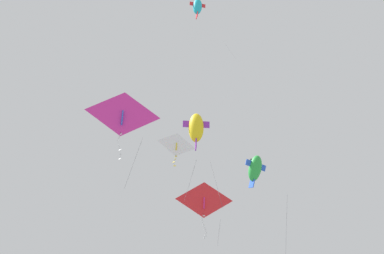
{
  "coord_description": "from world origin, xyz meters",
  "views": [
    {
      "loc": [
        21.16,
        19.65,
        0.5
      ],
      "look_at": [
        -0.78,
        -0.17,
        25.53
      ],
      "focal_mm": 58.55,
      "sensor_mm": 36.0,
      "label": 1
    }
  ],
  "objects_px": {
    "kite_fish_highest": "(255,169)",
    "kite_fish_low_drifter": "(196,128)",
    "kite_delta_mid_left": "(204,201)",
    "kite_fish_upper_right": "(198,7)",
    "kite_delta_far_centre": "(176,145)",
    "kite_delta_near_left": "(123,115)"
  },
  "relations": [
    {
      "from": "kite_fish_highest",
      "to": "kite_delta_near_left",
      "type": "bearing_deg",
      "value": 169.42
    },
    {
      "from": "kite_fish_upper_right",
      "to": "kite_fish_highest",
      "type": "distance_m",
      "value": 11.23
    },
    {
      "from": "kite_delta_far_centre",
      "to": "kite_fish_highest",
      "type": "bearing_deg",
      "value": -61.48
    },
    {
      "from": "kite_fish_upper_right",
      "to": "kite_fish_low_drifter",
      "type": "distance_m",
      "value": 8.64
    },
    {
      "from": "kite_delta_far_centre",
      "to": "kite_delta_near_left",
      "type": "distance_m",
      "value": 8.18
    },
    {
      "from": "kite_fish_low_drifter",
      "to": "kite_fish_highest",
      "type": "bearing_deg",
      "value": 24.25
    },
    {
      "from": "kite_fish_upper_right",
      "to": "kite_fish_highest",
      "type": "height_order",
      "value": "kite_fish_upper_right"
    },
    {
      "from": "kite_fish_highest",
      "to": "kite_delta_near_left",
      "type": "xyz_separation_m",
      "value": [
        7.09,
        -3.96,
        1.88
      ]
    },
    {
      "from": "kite_delta_far_centre",
      "to": "kite_fish_low_drifter",
      "type": "relative_size",
      "value": 0.91
    },
    {
      "from": "kite_delta_far_centre",
      "to": "kite_fish_highest",
      "type": "xyz_separation_m",
      "value": [
        -0.02,
        6.44,
        -5.16
      ]
    },
    {
      "from": "kite_delta_far_centre",
      "to": "kite_delta_mid_left",
      "type": "distance_m",
      "value": 4.89
    },
    {
      "from": "kite_fish_upper_right",
      "to": "kite_fish_low_drifter",
      "type": "xyz_separation_m",
      "value": [
        -1.51,
        -1.51,
        -8.37
      ]
    },
    {
      "from": "kite_delta_far_centre",
      "to": "kite_delta_near_left",
      "type": "bearing_deg",
      "value": -132.35
    },
    {
      "from": "kite_fish_low_drifter",
      "to": "kite_fish_upper_right",
      "type": "bearing_deg",
      "value": -90.49
    },
    {
      "from": "kite_fish_highest",
      "to": "kite_fish_low_drifter",
      "type": "relative_size",
      "value": 1.48
    },
    {
      "from": "kite_delta_mid_left",
      "to": "kite_fish_highest",
      "type": "bearing_deg",
      "value": -60.24
    },
    {
      "from": "kite_fish_upper_right",
      "to": "kite_delta_far_centre",
      "type": "distance_m",
      "value": 9.66
    },
    {
      "from": "kite_fish_upper_right",
      "to": "kite_delta_far_centre",
      "type": "height_order",
      "value": "kite_fish_upper_right"
    },
    {
      "from": "kite_fish_highest",
      "to": "kite_fish_low_drifter",
      "type": "bearing_deg",
      "value": 178.45
    },
    {
      "from": "kite_fish_upper_right",
      "to": "kite_delta_near_left",
      "type": "bearing_deg",
      "value": 149.43
    },
    {
      "from": "kite_delta_mid_left",
      "to": "kite_fish_upper_right",
      "type": "bearing_deg",
      "value": -97.03
    },
    {
      "from": "kite_fish_low_drifter",
      "to": "kite_delta_near_left",
      "type": "bearing_deg",
      "value": -172.99
    }
  ]
}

